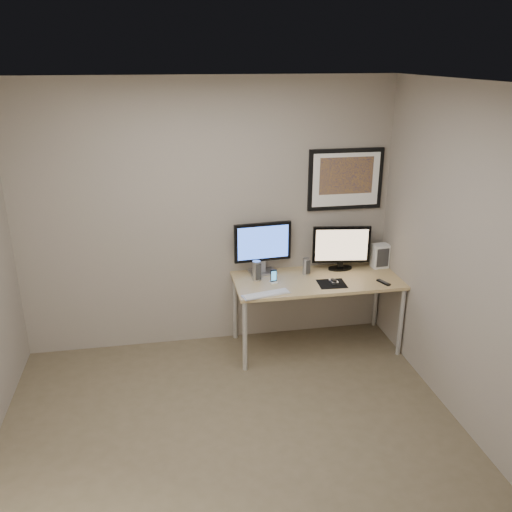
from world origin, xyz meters
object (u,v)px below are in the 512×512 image
object	(u,v)px
framed_art	(346,179)
speaker_right	(306,266)
desk	(317,285)
fan_unit	(380,256)
monitor_large	(263,246)
monitor_tv	(341,247)
phone_dock	(274,276)
speaker_left	(256,271)
keyboard	(266,294)

from	to	relation	value
framed_art	speaker_right	distance (m)	0.93
desk	fan_unit	distance (m)	0.76
monitor_large	monitor_tv	distance (m)	0.79
desk	phone_dock	xyz separation A→B (m)	(-0.43, -0.02, 0.13)
desk	speaker_right	xyz separation A→B (m)	(-0.07, 0.14, 0.15)
monitor_large	phone_dock	size ratio (longest dim) A/B	4.15
monitor_tv	speaker_left	distance (m)	0.90
framed_art	fan_unit	bearing A→B (deg)	-21.85
monitor_tv	fan_unit	world-z (taller)	monitor_tv
framed_art	phone_dock	size ratio (longest dim) A/B	5.48
speaker_left	phone_dock	distance (m)	0.18
speaker_left	keyboard	world-z (taller)	speaker_left
desk	fan_unit	world-z (taller)	fan_unit
monitor_large	keyboard	xyz separation A→B (m)	(-0.07, -0.52, -0.28)
monitor_tv	speaker_right	world-z (taller)	monitor_tv
speaker_left	keyboard	xyz separation A→B (m)	(0.02, -0.35, -0.09)
speaker_left	fan_unit	size ratio (longest dim) A/B	0.79
speaker_right	monitor_large	bearing A→B (deg)	145.80
framed_art	monitor_tv	world-z (taller)	framed_art
keyboard	fan_unit	distance (m)	1.35
desk	framed_art	bearing A→B (deg)	43.46
keyboard	desk	bearing A→B (deg)	13.67
monitor_large	fan_unit	size ratio (longest dim) A/B	2.32
speaker_left	speaker_right	size ratio (longest dim) A/B	1.17
monitor_tv	fan_unit	xyz separation A→B (m)	(0.41, -0.02, -0.12)
monitor_large	fan_unit	xyz separation A→B (m)	(1.20, -0.06, -0.16)
monitor_large	keyboard	bearing A→B (deg)	-102.31
desk	monitor_large	size ratio (longest dim) A/B	2.82
desk	monitor_large	xyz separation A→B (m)	(-0.49, 0.25, 0.35)
phone_dock	fan_unit	world-z (taller)	fan_unit
monitor_large	speaker_left	size ratio (longest dim) A/B	2.95
phone_dock	keyboard	size ratio (longest dim) A/B	0.31
desk	speaker_left	bearing A→B (deg)	171.89
speaker_right	phone_dock	world-z (taller)	speaker_right
framed_art	phone_dock	bearing A→B (deg)	-155.82
speaker_right	keyboard	world-z (taller)	speaker_right
framed_art	speaker_right	size ratio (longest dim) A/B	4.54
monitor_tv	speaker_left	bearing A→B (deg)	-164.28
speaker_left	phone_dock	bearing A→B (deg)	-51.67
framed_art	fan_unit	size ratio (longest dim) A/B	3.07
keyboard	framed_art	bearing A→B (deg)	21.30
desk	monitor_large	bearing A→B (deg)	153.13
keyboard	fan_unit	xyz separation A→B (m)	(1.27, 0.46, 0.11)
framed_art	monitor_large	world-z (taller)	framed_art
monitor_tv	fan_unit	size ratio (longest dim) A/B	2.34
fan_unit	framed_art	bearing A→B (deg)	152.86
monitor_tv	keyboard	xyz separation A→B (m)	(-0.86, -0.48, -0.23)
fan_unit	desk	bearing A→B (deg)	-170.52
monitor_large	speaker_left	distance (m)	0.27
desk	monitor_large	world-z (taller)	monitor_large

